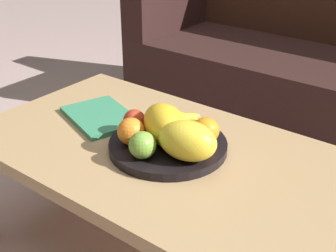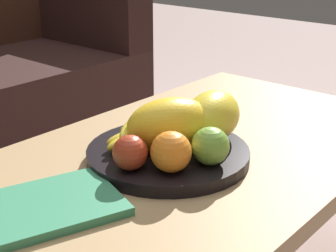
% 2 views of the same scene
% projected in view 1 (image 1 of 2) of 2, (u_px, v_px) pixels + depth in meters
% --- Properties ---
extents(coffee_table, '(1.22, 0.64, 0.42)m').
position_uv_depth(coffee_table, '(174.00, 166.00, 1.31)').
color(coffee_table, tan).
rests_on(coffee_table, ground_plane).
extents(couch, '(1.70, 0.70, 0.90)m').
position_uv_depth(couch, '(310.00, 71.00, 2.22)').
color(couch, black).
rests_on(couch, ground_plane).
extents(fruit_bowl, '(0.34, 0.34, 0.03)m').
position_uv_depth(fruit_bowl, '(168.00, 146.00, 1.31)').
color(fruit_bowl, black).
rests_on(fruit_bowl, coffee_table).
extents(melon_large_front, '(0.21, 0.18, 0.11)m').
position_uv_depth(melon_large_front, '(166.00, 125.00, 1.27)').
color(melon_large_front, yellow).
rests_on(melon_large_front, fruit_bowl).
extents(melon_smaller_beside, '(0.18, 0.14, 0.11)m').
position_uv_depth(melon_smaller_beside, '(187.00, 141.00, 1.20)').
color(melon_smaller_beside, yellow).
rests_on(melon_smaller_beside, fruit_bowl).
extents(orange_front, '(0.08, 0.08, 0.08)m').
position_uv_depth(orange_front, '(131.00, 131.00, 1.28)').
color(orange_front, orange).
rests_on(orange_front, fruit_bowl).
extents(orange_left, '(0.07, 0.07, 0.07)m').
position_uv_depth(orange_left, '(206.00, 130.00, 1.28)').
color(orange_left, orange).
rests_on(orange_left, fruit_bowl).
extents(apple_front, '(0.07, 0.07, 0.07)m').
position_uv_depth(apple_front, '(142.00, 145.00, 1.21)').
color(apple_front, '#74A73A').
rests_on(apple_front, fruit_bowl).
extents(apple_left, '(0.07, 0.07, 0.07)m').
position_uv_depth(apple_left, '(134.00, 121.00, 1.34)').
color(apple_left, '#AF361E').
rests_on(apple_left, fruit_bowl).
extents(banana_bunch, '(0.17, 0.15, 0.06)m').
position_uv_depth(banana_bunch, '(174.00, 123.00, 1.34)').
color(banana_bunch, yellow).
rests_on(banana_bunch, fruit_bowl).
extents(magazine, '(0.30, 0.25, 0.02)m').
position_uv_depth(magazine, '(101.00, 116.00, 1.49)').
color(magazine, '#3A8C64').
rests_on(magazine, coffee_table).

